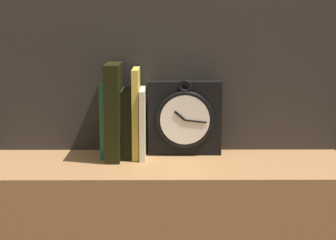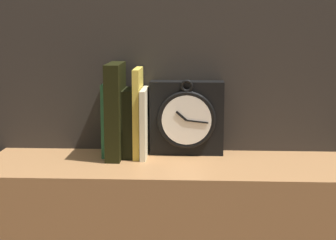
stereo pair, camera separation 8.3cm
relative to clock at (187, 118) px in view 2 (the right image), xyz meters
name	(u,v)px [view 2 (the right image)]	position (x,y,z in m)	size (l,w,h in m)	color
clock	(187,118)	(0.00, 0.00, 0.00)	(0.20, 0.08, 0.21)	black
book_slot0_green	(107,119)	(-0.22, -0.02, 0.00)	(0.02, 0.11, 0.20)	#2D6F42
book_slot1_black	(116,111)	(-0.19, -0.04, 0.03)	(0.04, 0.16, 0.26)	black
book_slot2_black	(130,122)	(-0.16, -0.02, -0.01)	(0.03, 0.12, 0.19)	black
book_slot3_yellow	(138,112)	(-0.13, -0.03, 0.02)	(0.02, 0.13, 0.24)	gold
book_slot4_cream	(145,123)	(-0.12, -0.03, -0.01)	(0.01, 0.14, 0.19)	beige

